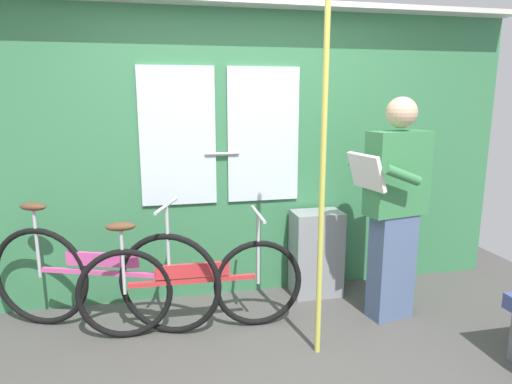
{
  "coord_description": "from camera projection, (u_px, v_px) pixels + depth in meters",
  "views": [
    {
      "loc": [
        -0.73,
        -2.39,
        1.69
      ],
      "look_at": [
        -0.06,
        0.63,
        1.03
      ],
      "focal_mm": 31.81,
      "sensor_mm": 36.0,
      "label": 1
    }
  ],
  "objects": [
    {
      "name": "handrail_pole",
      "position": [
        322.0,
        179.0,
        2.81
      ],
      "size": [
        0.04,
        0.04,
        2.36
      ],
      "primitive_type": "cylinder",
      "color": "#C6C14C",
      "rests_on": "ground_plane"
    },
    {
      "name": "passenger_reading_newspaper",
      "position": [
        394.0,
        206.0,
        3.36
      ],
      "size": [
        0.61,
        0.54,
        1.68
      ],
      "rotation": [
        0.0,
        0.0,
        3.33
      ],
      "color": "slate",
      "rests_on": "ground_plane"
    },
    {
      "name": "train_door_wall",
      "position": [
        244.0,
        149.0,
        3.78
      ],
      "size": [
        4.67,
        0.28,
        2.4
      ],
      "color": "#387A4C",
      "rests_on": "ground_plane"
    },
    {
      "name": "bicycle_near_door",
      "position": [
        192.0,
        285.0,
        3.25
      ],
      "size": [
        1.61,
        0.44,
        0.87
      ],
      "rotation": [
        0.0,
        0.0,
        -0.03
      ],
      "color": "black",
      "rests_on": "ground_plane"
    },
    {
      "name": "bicycle_leaning_behind",
      "position": [
        103.0,
        278.0,
        3.28
      ],
      "size": [
        1.65,
        0.7,
        0.96
      ],
      "rotation": [
        0.0,
        0.0,
        -0.35
      ],
      "color": "black",
      "rests_on": "ground_plane"
    },
    {
      "name": "ground_plane",
      "position": [
        287.0,
        379.0,
        2.79
      ],
      "size": [
        5.67,
        4.24,
        0.04
      ],
      "primitive_type": "cube",
      "color": "#474442"
    },
    {
      "name": "trash_bin_by_wall",
      "position": [
        316.0,
        253.0,
        3.89
      ],
      "size": [
        0.41,
        0.28,
        0.73
      ],
      "primitive_type": "cube",
      "color": "gray",
      "rests_on": "ground_plane"
    }
  ]
}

